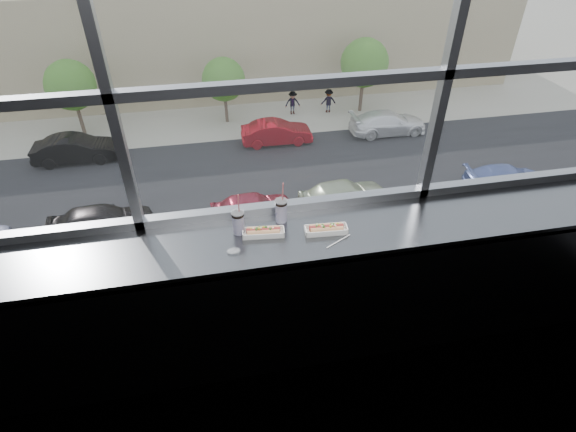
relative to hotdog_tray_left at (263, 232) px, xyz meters
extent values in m
plane|color=black|center=(0.21, 0.25, -0.58)|extent=(6.00, 0.00, 6.00)
plane|color=silver|center=(0.21, 0.27, 1.17)|extent=(6.00, 0.00, 6.00)
cube|color=slate|center=(0.21, -0.03, -0.06)|extent=(6.00, 0.55, 0.06)
cube|color=slate|center=(0.21, -0.28, -0.58)|extent=(6.00, 0.04, 1.04)
cube|color=white|center=(0.00, 0.00, -0.02)|extent=(0.28, 0.12, 0.01)
cube|color=white|center=(0.00, 0.00, -0.01)|extent=(0.28, 0.12, 0.04)
cylinder|color=tan|center=(0.00, 0.00, 0.00)|extent=(0.21, 0.07, 0.05)
cylinder|color=maroon|center=(0.00, 0.00, 0.01)|extent=(0.22, 0.05, 0.03)
cube|color=white|center=(0.41, -0.05, -0.02)|extent=(0.28, 0.11, 0.01)
cube|color=white|center=(0.41, -0.05, -0.01)|extent=(0.28, 0.11, 0.04)
cylinder|color=tan|center=(0.41, -0.05, 0.00)|extent=(0.22, 0.06, 0.05)
cylinder|color=maroon|center=(0.41, -0.05, 0.02)|extent=(0.23, 0.05, 0.03)
cylinder|color=white|center=(-0.15, 0.06, 0.05)|extent=(0.08, 0.08, 0.16)
cylinder|color=black|center=(-0.15, 0.06, 0.12)|extent=(0.08, 0.08, 0.02)
cylinder|color=silver|center=(-0.15, 0.06, 0.13)|extent=(0.08, 0.08, 0.01)
cylinder|color=#D65B5E|center=(-0.14, 0.05, 0.20)|extent=(0.01, 0.04, 0.16)
cylinder|color=white|center=(0.14, 0.13, 0.05)|extent=(0.08, 0.08, 0.16)
cylinder|color=black|center=(0.14, 0.13, 0.12)|extent=(0.08, 0.08, 0.02)
cylinder|color=silver|center=(0.14, 0.13, 0.13)|extent=(0.09, 0.09, 0.01)
cylinder|color=#D65B5E|center=(0.15, 0.13, 0.20)|extent=(0.01, 0.04, 0.16)
cylinder|color=white|center=(0.46, -0.16, -0.02)|extent=(0.19, 0.11, 0.01)
ellipsoid|color=silver|center=(-0.21, -0.13, -0.02)|extent=(0.09, 0.07, 0.02)
plane|color=#A09B8B|center=(0.21, 43.75, -12.13)|extent=(120.00, 120.00, 0.00)
cube|color=#A09B8B|center=(0.21, 7.25, -12.11)|extent=(50.00, 14.00, 0.04)
cube|color=black|center=(0.21, 20.25, -12.10)|extent=(80.00, 10.00, 0.06)
cube|color=#A09B8B|center=(0.21, 28.25, -12.11)|extent=(80.00, 6.00, 0.04)
cube|color=tan|center=(0.21, 38.25, -8.13)|extent=(50.00, 14.00, 8.00)
imported|color=black|center=(-8.33, 24.25, -10.97)|extent=(2.76, 6.57, 2.19)
imported|color=#A22035|center=(1.50, 16.25, -11.12)|extent=(2.88, 5.89, 1.90)
imported|color=black|center=(-5.80, 16.25, -10.96)|extent=(3.27, 6.86, 2.22)
imported|color=#AFBA98|center=(6.29, 16.25, -10.99)|extent=(3.47, 6.75, 2.16)
imported|color=white|center=(11.87, 24.25, -11.05)|extent=(2.55, 6.11, 2.04)
imported|color=#AB0914|center=(4.16, 24.25, -11.06)|extent=(2.64, 6.11, 2.02)
imported|color=#5568A9|center=(15.77, 16.25, -11.15)|extent=(2.84, 5.71, 1.84)
imported|color=#66605B|center=(6.14, 28.67, -11.05)|extent=(0.92, 0.69, 2.08)
imported|color=#66605B|center=(8.83, 28.49, -11.04)|extent=(0.93, 0.70, 2.10)
cylinder|color=#47382B|center=(-8.63, 28.25, -10.91)|extent=(0.24, 0.24, 2.43)
sphere|color=#427F25|center=(-8.63, 28.25, -8.68)|extent=(3.24, 3.24, 3.24)
cylinder|color=#47382B|center=(1.21, 28.25, -11.02)|extent=(0.22, 0.22, 2.22)
sphere|color=#427F25|center=(1.21, 28.25, -8.98)|extent=(2.96, 2.96, 2.96)
cylinder|color=#47382B|center=(11.26, 28.25, -10.84)|extent=(0.26, 0.26, 2.58)
sphere|color=#427F25|center=(11.26, 28.25, -8.47)|extent=(3.44, 3.44, 3.44)
camera|label=1|loc=(-0.28, -2.26, 1.81)|focal=28.00mm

